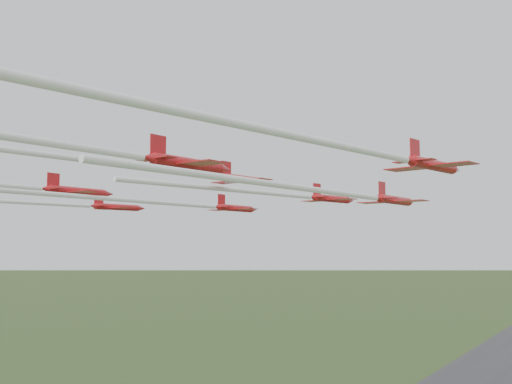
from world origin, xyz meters
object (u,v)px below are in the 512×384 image
Objects in this scene: jet_row2_left at (171,203)px; jet_row3_left at (48,204)px; jet_row4_left at (11,186)px; jet_row3_mid at (156,169)px; jet_row4_right at (41,141)px; jet_row3_right at (355,149)px; jet_row2_right at (348,194)px; jet_lead at (294,195)px.

jet_row3_left is at bearing -149.16° from jet_row2_left.
jet_row2_left is at bearing 80.44° from jet_row4_left.
jet_row3_mid reaches higher than jet_row2_left.
jet_row4_left is (11.40, -13.18, 0.89)m from jet_row3_left.
jet_row4_right reaches higher than jet_row2_left.
jet_row2_left is at bearing 37.33° from jet_row3_left.
jet_row3_right reaches higher than jet_row2_left.
jet_row4_left is 0.72× the size of jet_row4_right.
jet_row2_right is at bearing 81.15° from jet_row4_right.
jet_row3_mid is 22.25m from jet_row4_right.
jet_row3_left is at bearing 133.05° from jet_row4_left.
jet_row3_left is at bearing 147.15° from jet_row4_right.
jet_lead is 0.80× the size of jet_row4_right.
jet_row2_left is 1.34× the size of jet_row4_left.
jet_lead reaches higher than jet_row4_right.
jet_row3_mid is at bearing -133.33° from jet_row2_right.
jet_row3_left is at bearing 173.96° from jet_row3_mid.
jet_row3_left is 27.87m from jet_row3_mid.
jet_row3_right is (27.03, -36.64, -0.10)m from jet_lead.
jet_row3_right is (10.26, -20.51, 1.61)m from jet_row2_right.
jet_lead reaches higher than jet_row4_left.
jet_row3_mid is 1.10× the size of jet_row3_right.
jet_lead is 0.98× the size of jet_row3_left.
jet_row2_left is 22.66m from jet_row4_left.
jet_row4_left reaches higher than jet_row3_left.
jet_row2_right is 1.26× the size of jet_row4_left.
jet_row3_left is 0.81× the size of jet_row4_right.
jet_row3_right reaches higher than jet_row2_right.
jet_lead is 19.76m from jet_row2_left.
jet_row3_mid is at bearing 177.23° from jet_row3_right.
jet_row4_left is at bearing -100.22° from jet_row2_left.
jet_lead is 0.82× the size of jet_row2_left.
jet_row2_left is 18.55m from jet_row3_mid.
jet_lead is 23.34m from jet_row2_right.
jet_row2_left is 1.00× the size of jet_row3_mid.
jet_lead is 0.90× the size of jet_row3_right.
jet_lead is at bearing 70.79° from jet_row4_left.
jet_row3_right is (26.43, -5.49, -0.95)m from jet_row3_mid.
jet_row2_right is 22.99m from jet_row3_right.
jet_row3_left is 54.77m from jet_row3_right.
jet_row4_right is (19.58, -35.15, 1.83)m from jet_row2_left.
jet_row3_right is at bearing -26.55° from jet_row2_left.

